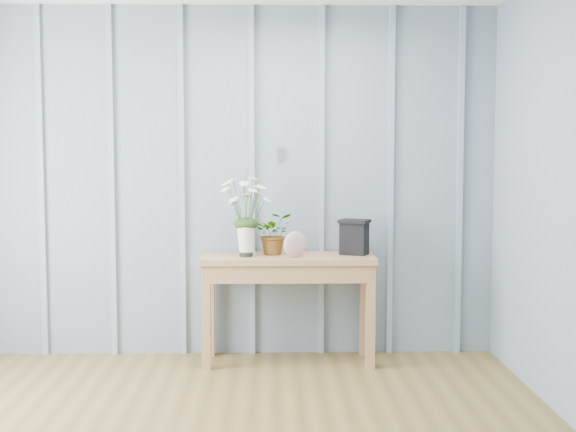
{
  "coord_description": "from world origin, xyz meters",
  "views": [
    {
      "loc": [
        0.38,
        -3.51,
        1.5
      ],
      "look_at": [
        0.5,
        1.94,
        1.03
      ],
      "focal_mm": 50.0,
      "sensor_mm": 36.0,
      "label": 1
    }
  ],
  "objects_px": {
    "daisy_vase": "(246,203)",
    "carved_box": "(354,237)",
    "sideboard": "(288,272)",
    "felt_disc_vessel": "(295,244)"
  },
  "relations": [
    {
      "from": "sideboard",
      "to": "carved_box",
      "type": "height_order",
      "value": "carved_box"
    },
    {
      "from": "daisy_vase",
      "to": "carved_box",
      "type": "relative_size",
      "value": 2.37
    },
    {
      "from": "sideboard",
      "to": "daisy_vase",
      "type": "bearing_deg",
      "value": -172.83
    },
    {
      "from": "daisy_vase",
      "to": "carved_box",
      "type": "height_order",
      "value": "daisy_vase"
    },
    {
      "from": "daisy_vase",
      "to": "sideboard",
      "type": "bearing_deg",
      "value": 7.17
    },
    {
      "from": "sideboard",
      "to": "felt_disc_vessel",
      "type": "xyz_separation_m",
      "value": [
        0.05,
        -0.1,
        0.2
      ]
    },
    {
      "from": "sideboard",
      "to": "felt_disc_vessel",
      "type": "height_order",
      "value": "felt_disc_vessel"
    },
    {
      "from": "sideboard",
      "to": "felt_disc_vessel",
      "type": "bearing_deg",
      "value": -63.96
    },
    {
      "from": "sideboard",
      "to": "carved_box",
      "type": "relative_size",
      "value": 4.86
    },
    {
      "from": "daisy_vase",
      "to": "carved_box",
      "type": "bearing_deg",
      "value": 6.27
    }
  ]
}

